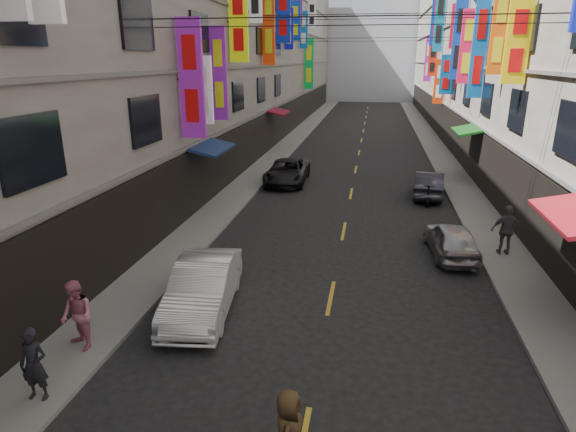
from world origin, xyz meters
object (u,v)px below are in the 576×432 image
at_px(car_left_mid, 203,287).
at_px(pedestrian_lfar, 77,316).
at_px(car_right_mid, 451,240).
at_px(pedestrian_rfar, 507,230).
at_px(car_left_far, 287,172).
at_px(pedestrian_crossing, 289,432).
at_px(pedestrian_lnear, 34,365).
at_px(scooter_far_right, 428,195).
at_px(car_right_far, 429,184).

relative_size(car_left_mid, pedestrian_lfar, 2.53).
bearing_deg(car_right_mid, pedestrian_rfar, -178.48).
distance_m(car_left_far, pedestrian_crossing, 20.53).
relative_size(car_left_far, car_right_mid, 1.32).
bearing_deg(pedestrian_crossing, pedestrian_lnear, 81.08).
bearing_deg(pedestrian_lfar, pedestrian_crossing, 7.83).
relative_size(scooter_far_right, car_right_mid, 0.49).
bearing_deg(pedestrian_lnear, pedestrian_lfar, 92.21).
xyz_separation_m(scooter_far_right, car_right_far, (0.17, 1.36, 0.22)).
relative_size(pedestrian_lnear, pedestrian_rfar, 0.88).
height_order(car_left_far, car_right_mid, car_left_far).
height_order(car_left_mid, pedestrian_lfar, pedestrian_lfar).
bearing_deg(car_right_far, pedestrian_crossing, 84.07).
distance_m(car_left_mid, pedestrian_lfar, 3.37).
bearing_deg(pedestrian_rfar, scooter_far_right, -73.67).
bearing_deg(scooter_far_right, pedestrian_lfar, 61.44).
distance_m(car_left_mid, car_left_far, 15.10).
distance_m(car_right_far, pedestrian_crossing, 19.10).
bearing_deg(pedestrian_lnear, scooter_far_right, 56.35).
bearing_deg(car_right_far, scooter_far_right, 89.55).
relative_size(car_left_mid, car_left_far, 0.93).
xyz_separation_m(car_right_mid, car_right_far, (0.00, 8.07, 0.04)).
bearing_deg(car_right_far, pedestrian_rfar, 110.28).
bearing_deg(pedestrian_rfar, car_left_mid, 29.70).
height_order(pedestrian_rfar, pedestrian_crossing, pedestrian_rfar).
relative_size(car_left_far, pedestrian_lnear, 2.99).
xyz_separation_m(pedestrian_rfar, pedestrian_crossing, (-6.06, -10.79, -0.22)).
xyz_separation_m(car_right_mid, pedestrian_lfar, (-9.78, -7.93, 0.38)).
bearing_deg(car_left_far, scooter_far_right, -22.04).
relative_size(pedestrian_lfar, pedestrian_crossing, 1.09).
xyz_separation_m(scooter_far_right, car_left_far, (-7.61, 2.93, 0.23)).
height_order(scooter_far_right, car_right_far, car_right_far).
xyz_separation_m(pedestrian_lnear, pedestrian_rfar, (11.50, 9.98, 0.11)).
bearing_deg(car_right_far, pedestrian_lnear, 68.35).
height_order(pedestrian_lnear, pedestrian_lfar, pedestrian_lfar).
height_order(car_left_far, car_right_far, car_left_far).
distance_m(car_left_mid, pedestrian_crossing, 6.11).
distance_m(car_right_mid, car_right_far, 8.07).
xyz_separation_m(car_right_mid, pedestrian_lnear, (-9.59, -9.75, 0.30)).
distance_m(scooter_far_right, car_left_far, 8.15).
distance_m(pedestrian_lfar, pedestrian_crossing, 6.22).
bearing_deg(pedestrian_rfar, car_left_far, -45.63).
height_order(scooter_far_right, car_left_far, car_left_far).
distance_m(pedestrian_lfar, pedestrian_rfar, 14.25).
xyz_separation_m(car_left_mid, pedestrian_crossing, (3.35, -5.10, 0.07)).
xyz_separation_m(scooter_far_right, pedestrian_lnear, (-9.42, -16.47, 0.48)).
bearing_deg(pedestrian_rfar, pedestrian_lfar, 33.48).
xyz_separation_m(car_left_far, car_right_mid, (7.77, -9.64, -0.05)).
distance_m(scooter_far_right, car_left_mid, 14.21).
xyz_separation_m(car_right_far, pedestrian_lfar, (-9.78, -16.01, 0.34)).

